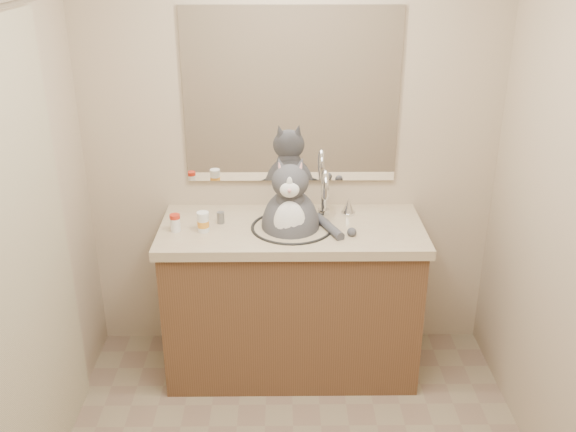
# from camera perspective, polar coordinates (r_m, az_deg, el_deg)

# --- Properties ---
(room) EXTENTS (2.22, 2.52, 2.42)m
(room) POSITION_cam_1_polar(r_m,az_deg,el_deg) (2.23, 0.75, -2.93)
(room) COLOR #86775D
(room) RESTS_ON ground
(vanity) EXTENTS (1.34, 0.59, 1.12)m
(vanity) POSITION_cam_1_polar(r_m,az_deg,el_deg) (3.44, 0.34, -7.08)
(vanity) COLOR brown
(vanity) RESTS_ON ground
(mirror) EXTENTS (1.10, 0.02, 0.90)m
(mirror) POSITION_cam_1_polar(r_m,az_deg,el_deg) (3.32, 0.30, 10.54)
(mirror) COLOR white
(mirror) RESTS_ON room
(shower_curtain) EXTENTS (0.02, 1.30, 1.93)m
(shower_curtain) POSITION_cam_1_polar(r_m,az_deg,el_deg) (2.60, -23.25, -5.16)
(shower_curtain) COLOR #B9AA8C
(shower_curtain) RESTS_ON ground
(cat) EXTENTS (0.42, 0.35, 0.59)m
(cat) POSITION_cam_1_polar(r_m,az_deg,el_deg) (3.23, 0.25, -0.51)
(cat) COLOR #49494E
(cat) RESTS_ON vanity
(pill_bottle_redcap) EXTENTS (0.06, 0.06, 0.09)m
(pill_bottle_redcap) POSITION_cam_1_polar(r_m,az_deg,el_deg) (3.23, -9.99, -0.59)
(pill_bottle_redcap) COLOR white
(pill_bottle_redcap) RESTS_ON vanity
(pill_bottle_orange) EXTENTS (0.06, 0.06, 0.10)m
(pill_bottle_orange) POSITION_cam_1_polar(r_m,az_deg,el_deg) (3.20, -7.55, -0.55)
(pill_bottle_orange) COLOR white
(pill_bottle_orange) RESTS_ON vanity
(grey_canister) EXTENTS (0.05, 0.05, 0.06)m
(grey_canister) POSITION_cam_1_polar(r_m,az_deg,el_deg) (3.29, -6.01, -0.15)
(grey_canister) COLOR slate
(grey_canister) RESTS_ON vanity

